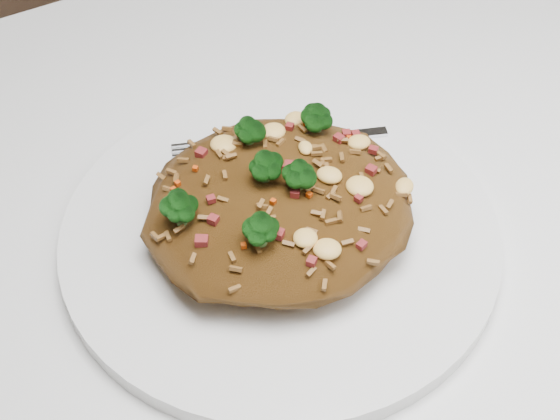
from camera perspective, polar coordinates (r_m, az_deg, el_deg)
The scene contains 4 objects.
dining_table at distance 0.61m, azimuth 6.22°, elevation -7.83°, with size 1.20×0.80×0.75m.
plate at distance 0.53m, azimuth 0.00°, elevation -1.62°, with size 0.30×0.30×0.01m, color white.
fried_rice at distance 0.51m, azimuth -0.09°, elevation 1.03°, with size 0.18×0.16×0.06m.
fork at distance 0.58m, azimuth 0.83°, elevation 5.05°, with size 0.16×0.08×0.00m.
Camera 1 is at (-0.24, -0.26, 1.16)m, focal length 50.00 mm.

